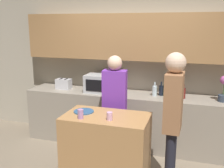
{
  "coord_description": "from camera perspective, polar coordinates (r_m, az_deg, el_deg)",
  "views": [
    {
      "loc": [
        0.96,
        -2.72,
        2.03
      ],
      "look_at": [
        -0.03,
        0.46,
        1.27
      ],
      "focal_mm": 42.0,
      "sensor_mm": 36.0,
      "label": 1
    }
  ],
  "objects": [
    {
      "name": "cup_1",
      "position": [
        3.12,
        -0.53,
        -7.02
      ],
      "size": [
        0.07,
        0.07,
        0.1
      ],
      "color": "#DCA6C7",
      "rests_on": "kitchen_island"
    },
    {
      "name": "cup_0",
      "position": [
        3.19,
        -6.87,
        -6.51
      ],
      "size": [
        0.07,
        0.07,
        0.11
      ],
      "color": "#B283BD",
      "rests_on": "kitchen_island"
    },
    {
      "name": "back_counter",
      "position": [
        4.51,
        3.95,
        -7.66
      ],
      "size": [
        3.6,
        0.62,
        0.9
      ],
      "color": "gray",
      "rests_on": "ground_plane"
    },
    {
      "name": "kitchen_island",
      "position": [
        3.47,
        -1.26,
        -14.05
      ],
      "size": [
        1.06,
        0.61,
        0.92
      ],
      "color": "#B27F4C",
      "rests_on": "ground_plane"
    },
    {
      "name": "toaster",
      "position": [
        4.75,
        -10.48,
        0.01
      ],
      "size": [
        0.26,
        0.16,
        0.18
      ],
      "color": "silver",
      "rests_on": "back_counter"
    },
    {
      "name": "potted_plant",
      "position": [
        4.22,
        23.14,
        -0.94
      ],
      "size": [
        0.14,
        0.14,
        0.4
      ],
      "color": "#333D4C",
      "rests_on": "back_counter"
    },
    {
      "name": "person_center",
      "position": [
        3.8,
        0.58,
        -3.61
      ],
      "size": [
        0.36,
        0.22,
        1.6
      ],
      "rotation": [
        0.0,
        0.0,
        -3.04
      ],
      "color": "black",
      "rests_on": "ground_plane"
    },
    {
      "name": "bottle_5",
      "position": [
        4.22,
        15.27,
        -1.92
      ],
      "size": [
        0.07,
        0.07,
        0.22
      ],
      "color": "maroon",
      "rests_on": "back_counter"
    },
    {
      "name": "back_wall",
      "position": [
        4.51,
        4.97,
        6.59
      ],
      "size": [
        6.4,
        0.4,
        2.7
      ],
      "color": "#B2A893",
      "rests_on": "ground_plane"
    },
    {
      "name": "bottle_1",
      "position": [
        4.32,
        10.64,
        -1.34
      ],
      "size": [
        0.07,
        0.07,
        0.23
      ],
      "color": "black",
      "rests_on": "back_counter"
    },
    {
      "name": "bottle_2",
      "position": [
        4.31,
        11.69,
        -1.23
      ],
      "size": [
        0.09,
        0.09,
        0.27
      ],
      "color": "#194723",
      "rests_on": "back_counter"
    },
    {
      "name": "bottle_3",
      "position": [
        4.34,
        13.27,
        -1.01
      ],
      "size": [
        0.08,
        0.08,
        0.3
      ],
      "color": "maroon",
      "rests_on": "back_counter"
    },
    {
      "name": "bottle_0",
      "position": [
        4.28,
        9.24,
        -1.43
      ],
      "size": [
        0.08,
        0.08,
        0.23
      ],
      "color": "silver",
      "rests_on": "back_counter"
    },
    {
      "name": "plate_on_island",
      "position": [
        3.43,
        -6.16,
        -5.96
      ],
      "size": [
        0.26,
        0.26,
        0.01
      ],
      "color": "#2D5684",
      "rests_on": "kitchen_island"
    },
    {
      "name": "person_left",
      "position": [
        3.07,
        13.13,
        -6.23
      ],
      "size": [
        0.23,
        0.35,
        1.73
      ],
      "rotation": [
        0.0,
        0.0,
        1.54
      ],
      "color": "black",
      "rests_on": "ground_plane"
    },
    {
      "name": "bottle_4",
      "position": [
        4.24,
        14.29,
        -1.37
      ],
      "size": [
        0.07,
        0.07,
        0.31
      ],
      "color": "maroon",
      "rests_on": "back_counter"
    },
    {
      "name": "microwave",
      "position": [
        4.45,
        -2.32,
        0.15
      ],
      "size": [
        0.52,
        0.39,
        0.3
      ],
      "color": "#B7BABC",
      "rests_on": "back_counter"
    }
  ]
}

